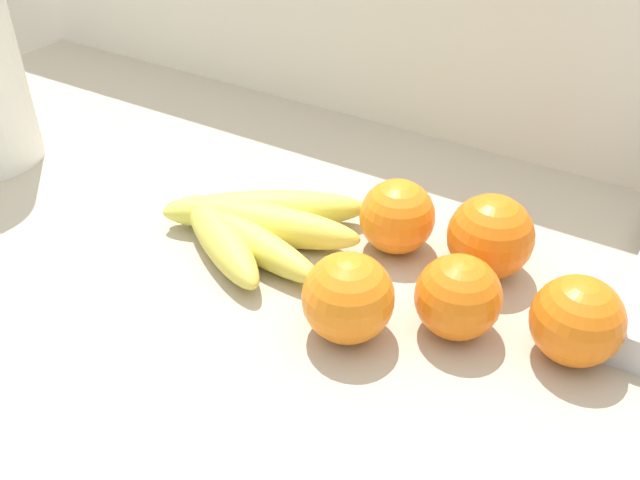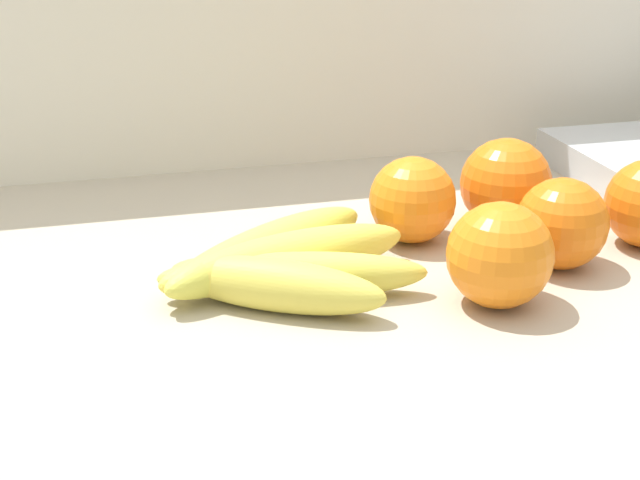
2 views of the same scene
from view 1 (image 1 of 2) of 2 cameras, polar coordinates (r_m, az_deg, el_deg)
name	(u,v)px [view 1 (image 1 of 2)]	position (r m, az deg, el deg)	size (l,w,h in m)	color
wall_back	(496,321)	(1.05, 14.28, -6.50)	(1.97, 0.06, 1.30)	silver
banana_bunch	(251,225)	(0.68, -5.73, 1.20)	(0.21, 0.19, 0.04)	#D9C94C
orange_center	(490,237)	(0.65, 13.82, 0.26)	(0.08, 0.08, 0.08)	orange
orange_back_left	(397,217)	(0.67, 6.36, 1.93)	(0.07, 0.07, 0.07)	orange
orange_right	(348,298)	(0.57, 2.31, -4.77)	(0.08, 0.08, 0.08)	orange
orange_far_right	(458,297)	(0.58, 11.28, -4.62)	(0.07, 0.07, 0.07)	orange
orange_front	(577,321)	(0.58, 20.37, -6.23)	(0.07, 0.07, 0.07)	orange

